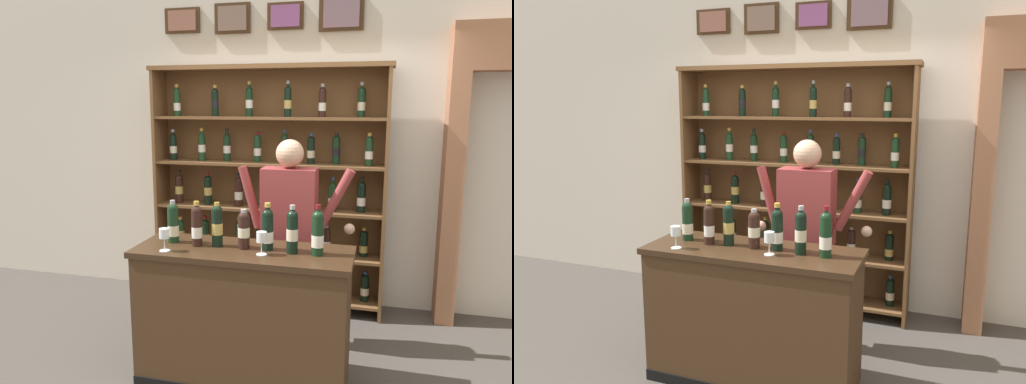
% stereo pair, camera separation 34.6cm
% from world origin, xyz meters
% --- Properties ---
extents(back_wall, '(12.00, 0.19, 3.51)m').
position_xyz_m(back_wall, '(-0.00, 1.64, 1.76)').
color(back_wall, silver).
rests_on(back_wall, ground).
extents(wine_shelf, '(2.20, 0.34, 2.26)m').
position_xyz_m(wine_shelf, '(-0.31, 1.37, 1.17)').
color(wine_shelf, brown).
rests_on(wine_shelf, ground).
extents(tasting_counter, '(1.47, 0.54, 0.96)m').
position_xyz_m(tasting_counter, '(-0.16, -0.00, 0.48)').
color(tasting_counter, '#422B19').
rests_on(tasting_counter, ground).
extents(shopkeeper, '(0.92, 0.22, 1.66)m').
position_xyz_m(shopkeeper, '(0.05, 0.60, 1.03)').
color(shopkeeper, '#2D3347').
rests_on(shopkeeper, ground).
extents(tasting_bottle_riserva, '(0.08, 0.08, 0.30)m').
position_xyz_m(tasting_bottle_riserva, '(-0.67, 0.04, 1.10)').
color(tasting_bottle_riserva, black).
rests_on(tasting_bottle_riserva, tasting_counter).
extents(tasting_bottle_chianti, '(0.07, 0.07, 0.31)m').
position_xyz_m(tasting_bottle_chianti, '(-0.48, 0.00, 1.11)').
color(tasting_bottle_chianti, black).
rests_on(tasting_bottle_chianti, tasting_counter).
extents(tasting_bottle_bianco, '(0.08, 0.08, 0.31)m').
position_xyz_m(tasting_bottle_bianco, '(-0.34, 0.02, 1.11)').
color(tasting_bottle_bianco, black).
rests_on(tasting_bottle_bianco, tasting_counter).
extents(tasting_bottle_super_tuscan, '(0.08, 0.08, 0.27)m').
position_xyz_m(tasting_bottle_super_tuscan, '(-0.15, 0.02, 1.10)').
color(tasting_bottle_super_tuscan, black).
rests_on(tasting_bottle_super_tuscan, tasting_counter).
extents(tasting_bottle_rosso, '(0.08, 0.08, 0.32)m').
position_xyz_m(tasting_bottle_rosso, '(0.01, 0.03, 1.11)').
color(tasting_bottle_rosso, black).
rests_on(tasting_bottle_rosso, tasting_counter).
extents(tasting_bottle_prosecco, '(0.08, 0.08, 0.32)m').
position_xyz_m(tasting_bottle_prosecco, '(0.18, -0.00, 1.11)').
color(tasting_bottle_prosecco, black).
rests_on(tasting_bottle_prosecco, tasting_counter).
extents(tasting_bottle_brunello, '(0.08, 0.08, 0.33)m').
position_xyz_m(tasting_bottle_brunello, '(0.34, -0.00, 1.11)').
color(tasting_bottle_brunello, black).
rests_on(tasting_bottle_brunello, tasting_counter).
extents(wine_glass_center, '(0.07, 0.07, 0.15)m').
position_xyz_m(wine_glass_center, '(-0.64, -0.17, 1.07)').
color(wine_glass_center, silver).
rests_on(wine_glass_center, tasting_counter).
extents(wine_glass_right, '(0.07, 0.07, 0.15)m').
position_xyz_m(wine_glass_right, '(-0.01, -0.09, 1.07)').
color(wine_glass_right, silver).
rests_on(wine_glass_right, tasting_counter).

